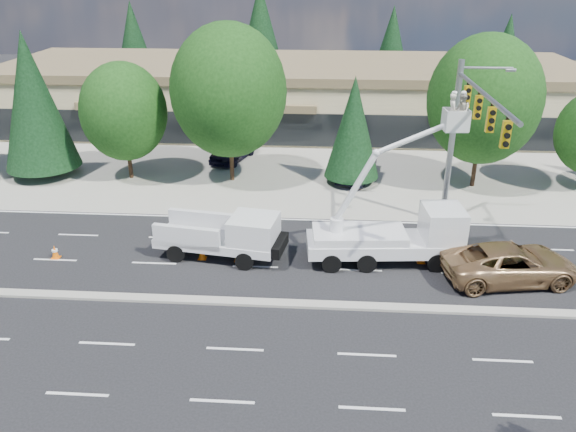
# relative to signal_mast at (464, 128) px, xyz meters

# --- Properties ---
(ground) EXTENTS (140.00, 140.00, 0.00)m
(ground) POSITION_rel_signal_mast_xyz_m (-10.03, -7.04, -6.06)
(ground) COLOR black
(ground) RESTS_ON ground
(concrete_apron) EXTENTS (140.00, 22.00, 0.01)m
(concrete_apron) POSITION_rel_signal_mast_xyz_m (-10.03, 12.96, -6.05)
(concrete_apron) COLOR gray
(concrete_apron) RESTS_ON ground
(road_median) EXTENTS (120.00, 0.55, 0.12)m
(road_median) POSITION_rel_signal_mast_xyz_m (-10.03, -7.04, -6.00)
(road_median) COLOR gray
(road_median) RESTS_ON ground
(strip_mall) EXTENTS (50.40, 15.40, 5.50)m
(strip_mall) POSITION_rel_signal_mast_xyz_m (-10.03, 22.93, -3.23)
(strip_mall) COLOR tan
(strip_mall) RESTS_ON ground
(tree_front_b) EXTENTS (4.91, 4.91, 9.67)m
(tree_front_b) POSITION_rel_signal_mast_xyz_m (-26.03, 7.96, -0.87)
(tree_front_b) COLOR #332114
(tree_front_b) RESTS_ON ground
(tree_front_c) EXTENTS (5.64, 5.64, 7.82)m
(tree_front_c) POSITION_rel_signal_mast_xyz_m (-20.03, 7.96, -1.48)
(tree_front_c) COLOR #332114
(tree_front_c) RESTS_ON ground
(tree_front_d) EXTENTS (7.43, 7.43, 10.31)m
(tree_front_d) POSITION_rel_signal_mast_xyz_m (-13.03, 7.96, -0.02)
(tree_front_d) COLOR #332114
(tree_front_d) RESTS_ON ground
(tree_front_e) EXTENTS (3.60, 3.60, 7.10)m
(tree_front_e) POSITION_rel_signal_mast_xyz_m (-5.03, 7.96, -2.25)
(tree_front_e) COLOR #332114
(tree_front_e) RESTS_ON ground
(tree_front_f) EXTENTS (7.03, 7.03, 9.76)m
(tree_front_f) POSITION_rel_signal_mast_xyz_m (2.97, 7.96, -0.35)
(tree_front_f) COLOR #332114
(tree_front_f) RESTS_ON ground
(tree_back_a) EXTENTS (5.01, 5.01, 9.88)m
(tree_back_a) POSITION_rel_signal_mast_xyz_m (-28.03, 34.96, -0.76)
(tree_back_a) COLOR #332114
(tree_back_a) RESTS_ON ground
(tree_back_b) EXTENTS (6.02, 6.02, 11.86)m
(tree_back_b) POSITION_rel_signal_mast_xyz_m (-14.03, 34.96, 0.31)
(tree_back_b) COLOR #332114
(tree_back_b) RESTS_ON ground
(tree_back_c) EXTENTS (4.84, 4.84, 9.53)m
(tree_back_c) POSITION_rel_signal_mast_xyz_m (-0.03, 34.96, -0.94)
(tree_back_c) COLOR #332114
(tree_back_c) RESTS_ON ground
(tree_back_d) EXTENTS (4.45, 4.45, 8.78)m
(tree_back_d) POSITION_rel_signal_mast_xyz_m (11.97, 34.96, -1.35)
(tree_back_d) COLOR #332114
(tree_back_d) RESTS_ON ground
(signal_mast) EXTENTS (2.76, 10.16, 9.00)m
(signal_mast) POSITION_rel_signal_mast_xyz_m (0.00, 0.00, 0.00)
(signal_mast) COLOR gray
(signal_mast) RESTS_ON ground
(utility_pickup) EXTENTS (6.29, 3.12, 2.31)m
(utility_pickup) POSITION_rel_signal_mast_xyz_m (-11.59, -2.91, -5.11)
(utility_pickup) COLOR silver
(utility_pickup) RESTS_ON ground
(bucket_truck) EXTENTS (8.12, 2.91, 8.39)m
(bucket_truck) POSITION_rel_signal_mast_xyz_m (-3.01, -2.78, -4.20)
(bucket_truck) COLOR silver
(bucket_truck) RESTS_ON ground
(traffic_cone_a) EXTENTS (0.40, 0.40, 0.70)m
(traffic_cone_a) POSITION_rel_signal_mast_xyz_m (-20.08, -3.64, -5.72)
(traffic_cone_a) COLOR #FC6707
(traffic_cone_a) RESTS_ON ground
(traffic_cone_b) EXTENTS (0.40, 0.40, 0.70)m
(traffic_cone_b) POSITION_rel_signal_mast_xyz_m (-12.76, -3.21, -5.72)
(traffic_cone_b) COLOR #FC6707
(traffic_cone_b) RESTS_ON ground
(traffic_cone_c) EXTENTS (0.40, 0.40, 0.70)m
(traffic_cone_c) POSITION_rel_signal_mast_xyz_m (-10.93, -3.27, -5.72)
(traffic_cone_c) COLOR #FC6707
(traffic_cone_c) RESTS_ON ground
(traffic_cone_d) EXTENTS (0.40, 0.40, 0.70)m
(traffic_cone_d) POSITION_rel_signal_mast_xyz_m (-1.95, -2.84, -5.72)
(traffic_cone_d) COLOR #FC6707
(traffic_cone_d) RESTS_ON ground
(minivan) EXTENTS (6.55, 3.78, 1.72)m
(minivan) POSITION_rel_signal_mast_xyz_m (1.84, -4.24, -5.20)
(minivan) COLOR #99734A
(minivan) RESTS_ON ground
(parked_car_west) EXTENTS (3.33, 5.28, 1.68)m
(parked_car_west) POSITION_rel_signal_mast_xyz_m (-13.65, 12.23, -5.22)
(parked_car_west) COLOR black
(parked_car_west) RESTS_ON ground
(parked_car_east) EXTENTS (3.04, 5.37, 1.68)m
(parked_car_east) POSITION_rel_signal_mast_xyz_m (-4.60, 8.96, -5.22)
(parked_car_east) COLOR black
(parked_car_east) RESTS_ON ground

